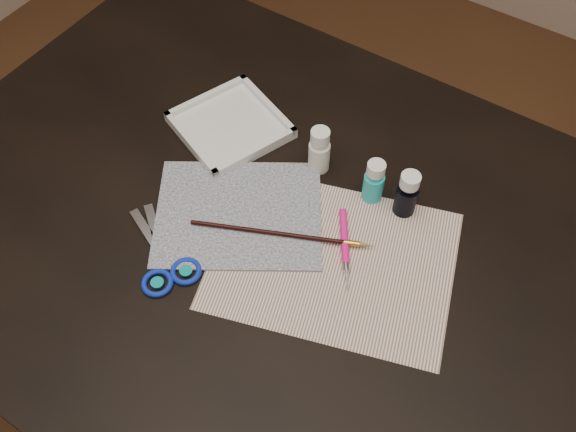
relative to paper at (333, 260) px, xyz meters
The scene contains 11 objects.
ground 0.77m from the paper, behind, with size 3.50×3.50×0.02m, color #422614.
table 0.39m from the paper, behind, with size 1.30×0.90×0.75m, color black.
paper is the anchor object (origin of this frame).
canvas 0.17m from the paper, behind, with size 0.27×0.21×0.00m, color black.
paint_bottle_white 0.19m from the paper, 128.64° to the left, with size 0.04×0.04×0.09m, color silver.
paint_bottle_cyan 0.15m from the paper, 94.22° to the left, with size 0.03×0.03×0.08m, color #22B9BE.
paint_bottle_navy 0.16m from the paper, 72.30° to the left, with size 0.04×0.04×0.09m, color black.
paintbrush 0.09m from the paper, behind, with size 0.29×0.01×0.01m, color black, non-canonical shape.
craft_knife 0.03m from the paper, 72.87° to the left, with size 0.15×0.01×0.01m, color #F31489, non-canonical shape.
scissors 0.28m from the paper, 150.25° to the right, with size 0.19×0.10×0.01m, color silver, non-canonical shape.
palette_tray 0.32m from the paper, 155.35° to the left, with size 0.17×0.17×0.02m, color white.
Camera 1 is at (0.31, -0.47, 1.60)m, focal length 40.00 mm.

